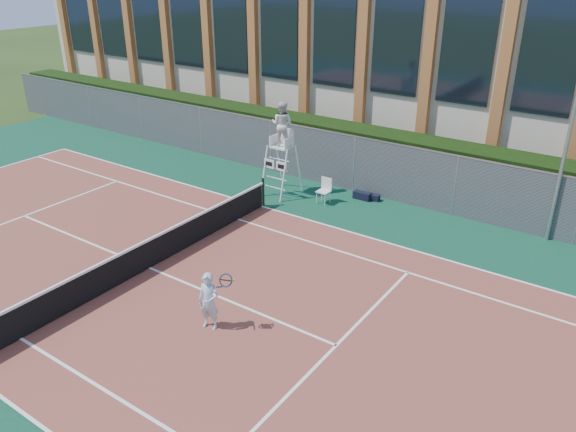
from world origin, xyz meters
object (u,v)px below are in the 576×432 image
Objects in this scene: umpire_chair at (282,127)px; plastic_chair at (325,188)px; steel_pole at (561,172)px; tennis_player at (209,301)px.

umpire_chair reaches higher than plastic_chair.
steel_pole is 4.89× the size of plastic_chair.
umpire_chair is 9.16m from tennis_player.
plastic_chair is at bearing 3.96° from umpire_chair.
steel_pole is 9.54m from umpire_chair.
tennis_player is (-5.77, -9.85, -1.55)m from steel_pole.
tennis_player is (1.77, -8.33, 0.22)m from plastic_chair.
umpire_chair is at bearing -176.04° from plastic_chair.
steel_pole reaches higher than plastic_chair.
umpire_chair reaches higher than tennis_player.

